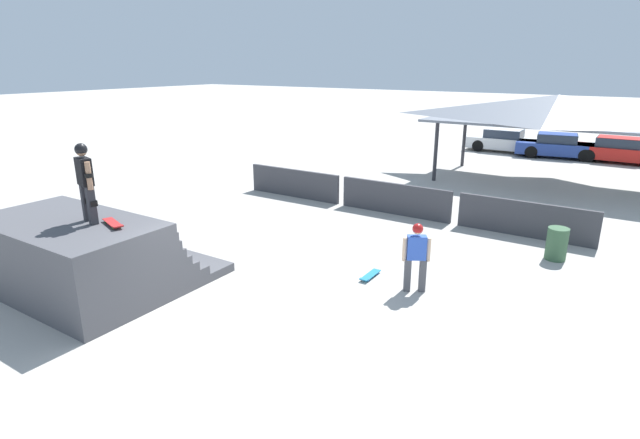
{
  "coord_description": "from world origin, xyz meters",
  "views": [
    {
      "loc": [
        6.34,
        -6.67,
        4.89
      ],
      "look_at": [
        -0.5,
        3.85,
        0.92
      ],
      "focal_mm": 28.0,
      "sensor_mm": 36.0,
      "label": 1
    }
  ],
  "objects_px": {
    "skateboard_on_deck": "(113,223)",
    "parked_car_blue": "(558,146)",
    "bystander_walking": "(416,252)",
    "skater_on_deck": "(85,178)",
    "skateboard_on_ground": "(370,275)",
    "trash_bin": "(557,244)",
    "parked_car_red": "(619,151)",
    "parked_car_white": "(505,141)"
  },
  "relations": [
    {
      "from": "skateboard_on_ground",
      "to": "parked_car_red",
      "type": "relative_size",
      "value": 0.18
    },
    {
      "from": "skateboard_on_deck",
      "to": "parked_car_white",
      "type": "height_order",
      "value": "skateboard_on_deck"
    },
    {
      "from": "skateboard_on_ground",
      "to": "bystander_walking",
      "type": "bearing_deg",
      "value": 84.89
    },
    {
      "from": "skater_on_deck",
      "to": "parked_car_blue",
      "type": "distance_m",
      "value": 24.19
    },
    {
      "from": "skateboard_on_ground",
      "to": "skateboard_on_deck",
      "type": "bearing_deg",
      "value": -45.96
    },
    {
      "from": "skater_on_deck",
      "to": "parked_car_red",
      "type": "distance_m",
      "value": 25.18
    },
    {
      "from": "trash_bin",
      "to": "parked_car_blue",
      "type": "distance_m",
      "value": 15.93
    },
    {
      "from": "skater_on_deck",
      "to": "bystander_walking",
      "type": "relative_size",
      "value": 1.05
    },
    {
      "from": "skater_on_deck",
      "to": "bystander_walking",
      "type": "bearing_deg",
      "value": 49.88
    },
    {
      "from": "bystander_walking",
      "to": "parked_car_blue",
      "type": "height_order",
      "value": "bystander_walking"
    },
    {
      "from": "bystander_walking",
      "to": "parked_car_red",
      "type": "height_order",
      "value": "bystander_walking"
    },
    {
      "from": "skater_on_deck",
      "to": "skateboard_on_ground",
      "type": "height_order",
      "value": "skater_on_deck"
    },
    {
      "from": "parked_car_white",
      "to": "bystander_walking",
      "type": "bearing_deg",
      "value": -82.14
    },
    {
      "from": "trash_bin",
      "to": "parked_car_white",
      "type": "height_order",
      "value": "parked_car_white"
    },
    {
      "from": "bystander_walking",
      "to": "trash_bin",
      "type": "relative_size",
      "value": 1.86
    },
    {
      "from": "skateboard_on_ground",
      "to": "parked_car_red",
      "type": "bearing_deg",
      "value": 167.82
    },
    {
      "from": "skateboard_on_ground",
      "to": "parked_car_blue",
      "type": "bearing_deg",
      "value": 175.93
    },
    {
      "from": "parked_car_white",
      "to": "parked_car_red",
      "type": "height_order",
      "value": "same"
    },
    {
      "from": "skateboard_on_deck",
      "to": "parked_car_white",
      "type": "xyz_separation_m",
      "value": [
        2.23,
        23.67,
        -1.13
      ]
    },
    {
      "from": "bystander_walking",
      "to": "parked_car_blue",
      "type": "distance_m",
      "value": 19.5
    },
    {
      "from": "skateboard_on_ground",
      "to": "parked_car_red",
      "type": "xyz_separation_m",
      "value": [
        3.96,
        19.6,
        0.54
      ]
    },
    {
      "from": "skateboard_on_deck",
      "to": "parked_car_blue",
      "type": "relative_size",
      "value": 0.19
    },
    {
      "from": "parked_car_blue",
      "to": "parked_car_red",
      "type": "xyz_separation_m",
      "value": [
        2.83,
        0.19,
        0.0
      ]
    },
    {
      "from": "parked_car_blue",
      "to": "parked_car_red",
      "type": "relative_size",
      "value": 1.03
    },
    {
      "from": "bystander_walking",
      "to": "skateboard_on_ground",
      "type": "height_order",
      "value": "bystander_walking"
    },
    {
      "from": "skateboard_on_deck",
      "to": "skateboard_on_ground",
      "type": "bearing_deg",
      "value": 63.53
    },
    {
      "from": "trash_bin",
      "to": "parked_car_red",
      "type": "height_order",
      "value": "parked_car_red"
    },
    {
      "from": "skater_on_deck",
      "to": "skateboard_on_deck",
      "type": "xyz_separation_m",
      "value": [
        0.61,
        0.1,
        -0.9
      ]
    },
    {
      "from": "skateboard_on_deck",
      "to": "parked_car_red",
      "type": "xyz_separation_m",
      "value": [
        7.9,
        23.51,
        -1.13
      ]
    },
    {
      "from": "skateboard_on_deck",
      "to": "parked_car_red",
      "type": "relative_size",
      "value": 0.19
    },
    {
      "from": "bystander_walking",
      "to": "parked_car_white",
      "type": "bearing_deg",
      "value": -112.16
    },
    {
      "from": "skater_on_deck",
      "to": "trash_bin",
      "type": "distance_m",
      "value": 11.32
    },
    {
      "from": "skateboard_on_ground",
      "to": "parked_car_white",
      "type": "height_order",
      "value": "parked_car_white"
    },
    {
      "from": "skateboard_on_ground",
      "to": "trash_bin",
      "type": "xyz_separation_m",
      "value": [
        3.49,
        3.66,
        0.37
      ]
    },
    {
      "from": "bystander_walking",
      "to": "parked_car_red",
      "type": "bearing_deg",
      "value": -128.48
    },
    {
      "from": "skater_on_deck",
      "to": "parked_car_blue",
      "type": "bearing_deg",
      "value": 91.75
    },
    {
      "from": "bystander_walking",
      "to": "parked_car_blue",
      "type": "bearing_deg",
      "value": -120.29
    },
    {
      "from": "skateboard_on_deck",
      "to": "parked_car_blue",
      "type": "bearing_deg",
      "value": 96.48
    },
    {
      "from": "bystander_walking",
      "to": "parked_car_white",
      "type": "xyz_separation_m",
      "value": [
        -2.87,
        19.84,
        -0.33
      ]
    },
    {
      "from": "bystander_walking",
      "to": "skateboard_on_ground",
      "type": "bearing_deg",
      "value": -34.74
    },
    {
      "from": "skateboard_on_ground",
      "to": "trash_bin",
      "type": "distance_m",
      "value": 5.06
    },
    {
      "from": "skater_on_deck",
      "to": "bystander_walking",
      "type": "distance_m",
      "value": 7.13
    }
  ]
}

